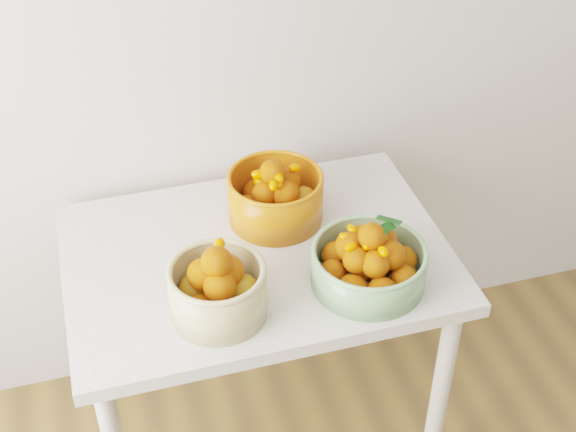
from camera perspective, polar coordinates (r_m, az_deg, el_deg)
name	(u,v)px	position (r m, az deg, el deg)	size (l,w,h in m)	color
table	(257,279)	(2.17, -2.19, -4.52)	(1.00, 0.70, 0.75)	silver
bowl_cream	(218,288)	(1.90, -5.02, -5.15)	(0.25, 0.25, 0.20)	tan
bowl_green	(369,262)	(1.99, 5.78, -3.31)	(0.38, 0.38, 0.18)	#7AA872
bowl_orange	(276,196)	(2.17, -0.89, 1.43)	(0.30, 0.30, 0.19)	#D45C11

